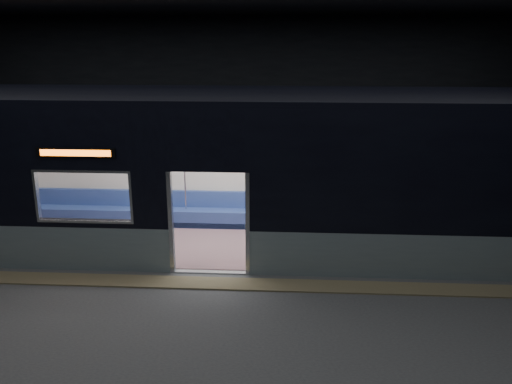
{
  "coord_description": "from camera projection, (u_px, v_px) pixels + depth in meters",
  "views": [
    {
      "loc": [
        1.5,
        -8.62,
        4.54
      ],
      "look_at": [
        0.82,
        2.3,
        1.3
      ],
      "focal_mm": 38.0,
      "sensor_mm": 36.0,
      "label": 1
    }
  ],
  "objects": [
    {
      "name": "station_floor",
      "position": [
        202.0,
        298.0,
        9.63
      ],
      "size": [
        24.0,
        14.0,
        0.01
      ],
      "primitive_type": "cube",
      "color": "#47494C",
      "rests_on": "ground"
    },
    {
      "name": "passenger",
      "position": [
        330.0,
        200.0,
        12.66
      ],
      "size": [
        0.38,
        0.64,
        1.29
      ],
      "rotation": [
        0.0,
        0.0,
        -0.13
      ],
      "color": "black",
      "rests_on": "metro_car"
    },
    {
      "name": "metro_car",
      "position": [
        218.0,
        164.0,
        11.54
      ],
      "size": [
        18.0,
        3.04,
        3.35
      ],
      "color": "gray",
      "rests_on": "station_floor"
    },
    {
      "name": "handbag",
      "position": [
        331.0,
        207.0,
        12.49
      ],
      "size": [
        0.31,
        0.28,
        0.13
      ],
      "primitive_type": "cube",
      "rotation": [
        0.0,
        0.0,
        0.3
      ],
      "color": "black",
      "rests_on": "passenger"
    },
    {
      "name": "station_envelope",
      "position": [
        195.0,
        89.0,
        8.59
      ],
      "size": [
        24.0,
        14.0,
        5.0
      ],
      "color": "black",
      "rests_on": "station_floor"
    },
    {
      "name": "tactile_strip",
      "position": [
        207.0,
        283.0,
        10.15
      ],
      "size": [
        22.8,
        0.5,
        0.03
      ],
      "primitive_type": "cube",
      "color": "#8C7F59",
      "rests_on": "station_floor"
    },
    {
      "name": "transit_map",
      "position": [
        339.0,
        168.0,
        12.75
      ],
      "size": [
        0.93,
        0.03,
        0.6
      ],
      "primitive_type": "cube",
      "color": "white",
      "rests_on": "metro_car"
    }
  ]
}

